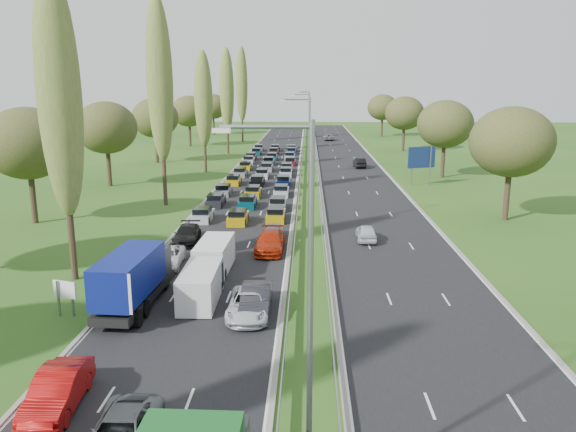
{
  "coord_description": "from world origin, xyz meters",
  "views": [
    {
      "loc": [
        4.41,
        -6.97,
        12.82
      ],
      "look_at": [
        2.63,
        42.31,
        1.5
      ],
      "focal_mm": 35.0,
      "sensor_mm": 36.0,
      "label": 1
    }
  ],
  "objects_px": {
    "blue_lorry": "(135,278)",
    "info_sign": "(65,293)",
    "near_car_3": "(187,234)",
    "near_car_2": "(166,257)",
    "direction_sign": "(421,159)",
    "near_car_1": "(57,391)",
    "white_van_rear": "(215,255)",
    "white_van_front": "(201,284)"
  },
  "relations": [
    {
      "from": "blue_lorry",
      "to": "white_van_rear",
      "type": "height_order",
      "value": "blue_lorry"
    },
    {
      "from": "direction_sign",
      "to": "near_car_3",
      "type": "bearing_deg",
      "value": -130.86
    },
    {
      "from": "white_van_rear",
      "to": "near_car_2",
      "type": "bearing_deg",
      "value": 172.98
    },
    {
      "from": "near_car_3",
      "to": "white_van_rear",
      "type": "relative_size",
      "value": 0.9
    },
    {
      "from": "blue_lorry",
      "to": "info_sign",
      "type": "distance_m",
      "value": 3.91
    },
    {
      "from": "near_car_2",
      "to": "info_sign",
      "type": "xyz_separation_m",
      "value": [
        -3.49,
        -9.21,
        0.66
      ]
    },
    {
      "from": "near_car_2",
      "to": "white_van_rear",
      "type": "bearing_deg",
      "value": -11.78
    },
    {
      "from": "direction_sign",
      "to": "near_car_2",
      "type": "bearing_deg",
      "value": -125.37
    },
    {
      "from": "near_car_2",
      "to": "white_van_front",
      "type": "bearing_deg",
      "value": -63.37
    },
    {
      "from": "white_van_front",
      "to": "direction_sign",
      "type": "height_order",
      "value": "direction_sign"
    },
    {
      "from": "near_car_1",
      "to": "info_sign",
      "type": "height_order",
      "value": "info_sign"
    },
    {
      "from": "near_car_2",
      "to": "near_car_3",
      "type": "height_order",
      "value": "near_car_3"
    },
    {
      "from": "blue_lorry",
      "to": "white_van_front",
      "type": "distance_m",
      "value": 3.97
    },
    {
      "from": "direction_sign",
      "to": "white_van_rear",
      "type": "bearing_deg",
      "value": -120.83
    },
    {
      "from": "near_car_1",
      "to": "blue_lorry",
      "type": "bearing_deg",
      "value": 85.94
    },
    {
      "from": "info_sign",
      "to": "direction_sign",
      "type": "distance_m",
      "value": 53.36
    },
    {
      "from": "near_car_1",
      "to": "blue_lorry",
      "type": "distance_m",
      "value": 10.98
    },
    {
      "from": "near_car_1",
      "to": "white_van_front",
      "type": "distance_m",
      "value": 12.53
    },
    {
      "from": "white_van_rear",
      "to": "near_car_3",
      "type": "bearing_deg",
      "value": 118.06
    },
    {
      "from": "near_car_3",
      "to": "direction_sign",
      "type": "bearing_deg",
      "value": 45.56
    },
    {
      "from": "near_car_1",
      "to": "near_car_2",
      "type": "distance_m",
      "value": 18.67
    },
    {
      "from": "white_van_rear",
      "to": "direction_sign",
      "type": "distance_m",
      "value": 42.24
    },
    {
      "from": "white_van_rear",
      "to": "info_sign",
      "type": "relative_size",
      "value": 2.6
    },
    {
      "from": "white_van_front",
      "to": "near_car_2",
      "type": "bearing_deg",
      "value": 119.08
    },
    {
      "from": "near_car_1",
      "to": "direction_sign",
      "type": "relative_size",
      "value": 0.93
    },
    {
      "from": "near_car_3",
      "to": "white_van_front",
      "type": "height_order",
      "value": "white_van_front"
    },
    {
      "from": "near_car_3",
      "to": "near_car_2",
      "type": "bearing_deg",
      "value": -94.76
    },
    {
      "from": "white_van_front",
      "to": "blue_lorry",
      "type": "bearing_deg",
      "value": -165.07
    },
    {
      "from": "white_van_rear",
      "to": "direction_sign",
      "type": "bearing_deg",
      "value": 60.54
    },
    {
      "from": "near_car_3",
      "to": "info_sign",
      "type": "distance_m",
      "value": 16.18
    },
    {
      "from": "near_car_1",
      "to": "white_van_rear",
      "type": "relative_size",
      "value": 0.88
    },
    {
      "from": "near_car_3",
      "to": "white_van_front",
      "type": "relative_size",
      "value": 0.93
    },
    {
      "from": "blue_lorry",
      "to": "white_van_front",
      "type": "height_order",
      "value": "blue_lorry"
    },
    {
      "from": "near_car_3",
      "to": "white_van_rear",
      "type": "xyz_separation_m",
      "value": [
        3.57,
        -7.1,
        0.39
      ]
    },
    {
      "from": "near_car_3",
      "to": "direction_sign",
      "type": "distance_m",
      "value": 38.59
    },
    {
      "from": "near_car_3",
      "to": "blue_lorry",
      "type": "xyz_separation_m",
      "value": [
        -0.03,
        -14.29,
        1.11
      ]
    },
    {
      "from": "near_car_2",
      "to": "info_sign",
      "type": "height_order",
      "value": "info_sign"
    },
    {
      "from": "near_car_2",
      "to": "near_car_3",
      "type": "distance_m",
      "value": 6.55
    },
    {
      "from": "white_van_front",
      "to": "white_van_rear",
      "type": "height_order",
      "value": "white_van_rear"
    },
    {
      "from": "blue_lorry",
      "to": "info_sign",
      "type": "height_order",
      "value": "blue_lorry"
    },
    {
      "from": "blue_lorry",
      "to": "direction_sign",
      "type": "distance_m",
      "value": 50.22
    },
    {
      "from": "blue_lorry",
      "to": "info_sign",
      "type": "xyz_separation_m",
      "value": [
        -3.59,
        -1.47,
        -0.47
      ]
    }
  ]
}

